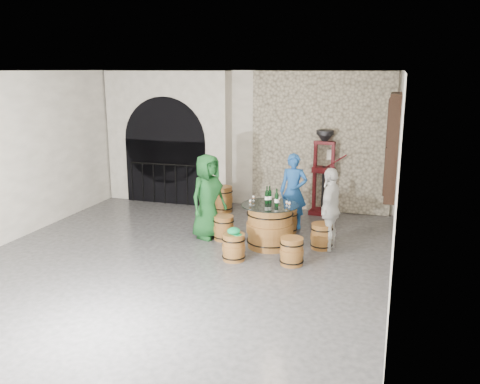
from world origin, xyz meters
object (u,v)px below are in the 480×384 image
(wine_bottle_center, at_px, (277,199))
(side_barrel, at_px, (223,199))
(barrel_table, at_px, (270,226))
(person_blue, at_px, (293,191))
(barrel_stool_far, at_px, (287,221))
(barrel_stool_right, at_px, (322,236))
(wine_bottle_left, at_px, (267,196))
(barrel_stool_near_left, at_px, (234,247))
(barrel_stool_near_right, at_px, (292,251))
(barrel_stool_left, at_px, (224,228))
(corking_press, at_px, (324,166))
(person_white, at_px, (330,209))
(person_green, at_px, (208,196))
(wine_bottle_right, at_px, (270,196))

(wine_bottle_center, xyz_separation_m, side_barrel, (-1.75, 2.08, -0.65))
(barrel_table, bearing_deg, person_blue, 82.22)
(barrel_stool_far, distance_m, barrel_stool_right, 1.11)
(person_blue, height_order, wine_bottle_left, person_blue)
(barrel_stool_right, relative_size, barrel_stool_near_left, 1.00)
(barrel_stool_far, xyz_separation_m, barrel_stool_near_right, (0.45, -1.71, 0.00))
(wine_bottle_left, bearing_deg, barrel_stool_left, 176.52)
(corking_press, bearing_deg, barrel_stool_near_left, -99.68)
(barrel_table, bearing_deg, barrel_stool_left, 172.52)
(barrel_stool_near_left, distance_m, person_blue, 2.28)
(barrel_stool_near_left, height_order, corking_press, corking_press)
(person_white, height_order, corking_press, corking_press)
(barrel_stool_left, relative_size, person_green, 0.29)
(side_barrel, distance_m, corking_press, 2.42)
(barrel_stool_left, bearing_deg, barrel_table, -7.48)
(barrel_stool_far, relative_size, wine_bottle_right, 1.46)
(barrel_stool_far, xyz_separation_m, barrel_stool_near_left, (-0.55, -1.80, 0.00))
(barrel_table, distance_m, wine_bottle_right, 0.55)
(person_white, bearing_deg, barrel_stool_right, -71.08)
(barrel_stool_near_left, bearing_deg, side_barrel, 112.59)
(barrel_table, height_order, barrel_stool_near_left, barrel_table)
(barrel_stool_far, bearing_deg, barrel_stool_near_right, -75.39)
(person_blue, bearing_deg, barrel_stool_near_left, -108.69)
(person_green, bearing_deg, wine_bottle_right, -66.89)
(barrel_stool_right, relative_size, person_blue, 0.30)
(barrel_stool_near_right, distance_m, wine_bottle_center, 1.08)
(barrel_stool_right, distance_m, wine_bottle_right, 1.21)
(person_green, bearing_deg, corking_press, -13.34)
(person_white, bearing_deg, wine_bottle_left, -75.35)
(wine_bottle_right, bearing_deg, wine_bottle_center, -45.72)
(person_blue, relative_size, wine_bottle_left, 4.80)
(barrel_stool_right, bearing_deg, barrel_stool_far, 136.75)
(person_green, bearing_deg, side_barrel, 36.07)
(barrel_stool_right, distance_m, person_white, 0.54)
(person_green, xyz_separation_m, wine_bottle_right, (1.25, -0.06, 0.11))
(barrel_stool_far, bearing_deg, person_green, -151.21)
(wine_bottle_left, xyz_separation_m, corking_press, (0.69, 2.42, 0.17))
(side_barrel, bearing_deg, person_green, -79.78)
(barrel_stool_left, relative_size, person_blue, 0.30)
(person_white, xyz_separation_m, wine_bottle_right, (-1.11, -0.10, 0.18))
(barrel_table, height_order, corking_press, corking_press)
(person_white, xyz_separation_m, wine_bottle_center, (-0.93, -0.28, 0.18))
(person_blue, bearing_deg, wine_bottle_center, -94.59)
(wine_bottle_left, height_order, side_barrel, wine_bottle_left)
(corking_press, bearing_deg, wine_bottle_right, -97.72)
(barrel_stool_far, height_order, barrel_stool_near_right, same)
(barrel_stool_near_left, height_order, wine_bottle_right, wine_bottle_right)
(barrel_stool_left, relative_size, wine_bottle_left, 1.46)
(side_barrel, bearing_deg, wine_bottle_left, -51.64)
(wine_bottle_center, bearing_deg, wine_bottle_left, 146.94)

